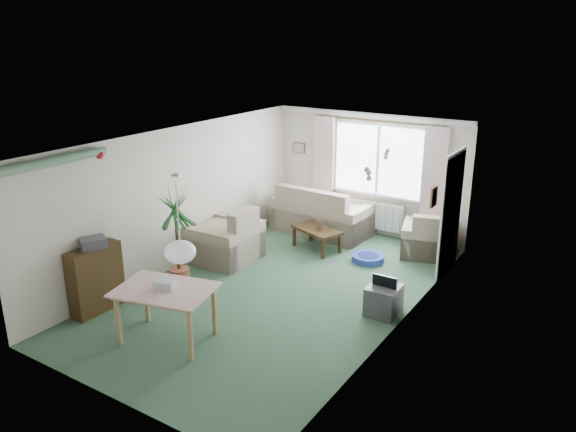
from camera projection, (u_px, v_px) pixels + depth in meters
The scene contains 25 objects.
ground at pixel (278, 290), 8.81m from camera, with size 6.50×6.50×0.00m, color #315239.
window at pixel (378, 160), 10.82m from camera, with size 1.80×0.03×1.30m, color white.
curtain_rod at pixel (379, 121), 10.51m from camera, with size 2.60×0.03×0.03m, color black.
curtain_left at pixel (324, 166), 11.40m from camera, with size 0.45×0.08×2.00m, color beige.
curtain_right at pixel (434, 181), 10.22m from camera, with size 0.45×0.08×2.00m, color beige.
radiator at pixel (375, 215), 11.13m from camera, with size 1.20×0.10×0.55m, color white.
doorway at pixel (451, 214), 9.24m from camera, with size 0.03×0.95×2.00m, color black.
pendant_lamp at pixel (180, 252), 6.40m from camera, with size 0.36×0.36×0.36m, color white.
tinsel_garland at pixel (54, 161), 7.23m from camera, with size 1.60×1.60×0.12m, color #196626.
bauble_cluster_a at pixel (385, 151), 8.17m from camera, with size 0.20×0.20×0.20m, color silver.
bauble_cluster_b at pixel (369, 170), 7.05m from camera, with size 0.20×0.20×0.20m, color silver.
wall_picture_back at pixel (299, 148), 11.72m from camera, with size 0.28×0.03×0.22m, color brown.
wall_picture_right at pixel (434, 197), 8.27m from camera, with size 0.03×0.24×0.30m, color brown.
sofa at pixel (323, 209), 11.23m from camera, with size 1.94×1.03×0.97m, color beige.
armchair_corner at pixel (429, 233), 10.10m from camera, with size 0.93×0.88×0.83m, color beige.
armchair_left at pixel (225, 233), 9.88m from camera, with size 1.09×1.03×0.98m, color #BEB890.
coffee_table at pixel (317, 239), 10.40m from camera, with size 0.92×0.51×0.41m, color black.
photo_frame at pixel (319, 225), 10.25m from camera, with size 0.12×0.02×0.16m, color brown.
bookshelf at pixel (96, 279), 8.04m from camera, with size 0.27×0.81×0.98m, color black.
hifi_box at pixel (93, 243), 7.86m from camera, with size 0.28×0.35×0.14m, color #404046.
houseplant at pixel (177, 239), 8.73m from camera, with size 0.69×0.69×1.60m, color #296522.
dining_table at pixel (167, 315), 7.32m from camera, with size 1.14×0.76×0.71m, color tan.
gift_box at pixel (165, 285), 7.22m from camera, with size 0.25×0.18×0.12m, color silver.
tv_cube at pixel (384, 300), 8.02m from camera, with size 0.43×0.47×0.43m, color #38383D.
pet_bed at pixel (368, 258), 9.91m from camera, with size 0.56×0.56×0.11m, color navy.
Camera 1 is at (4.44, -6.65, 3.89)m, focal length 35.00 mm.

